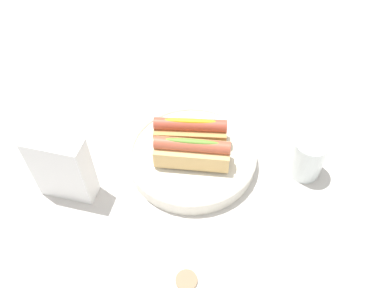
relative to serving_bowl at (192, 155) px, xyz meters
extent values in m
plane|color=beige|center=(0.01, 0.01, -0.02)|extent=(2.40, 2.40, 0.00)
cylinder|color=silver|center=(0.00, 0.00, 0.00)|extent=(0.27, 0.27, 0.03)
torus|color=silver|center=(0.00, 0.00, 0.01)|extent=(0.27, 0.27, 0.01)
cube|color=tan|center=(0.00, -0.03, 0.04)|extent=(0.15, 0.07, 0.04)
cylinder|color=#B24C38|center=(0.00, -0.03, 0.06)|extent=(0.15, 0.04, 0.03)
ellipsoid|color=gold|center=(0.00, -0.03, 0.08)|extent=(0.11, 0.02, 0.01)
cube|color=#DBB270|center=(0.00, 0.03, 0.04)|extent=(0.15, 0.06, 0.04)
cylinder|color=#BC563D|center=(0.00, 0.03, 0.06)|extent=(0.15, 0.03, 0.03)
ellipsoid|color=olive|center=(0.00, 0.03, 0.08)|extent=(0.11, 0.02, 0.01)
cylinder|color=white|center=(-0.24, -0.01, 0.03)|extent=(0.07, 0.07, 0.09)
cylinder|color=silver|center=(-0.24, -0.01, 0.00)|extent=(0.06, 0.06, 0.04)
cylinder|color=#997A5B|center=(-0.04, 0.31, 0.11)|extent=(0.03, 0.03, 0.00)
cube|color=white|center=(0.23, 0.11, 0.06)|extent=(0.11, 0.05, 0.15)
camera|label=1|loc=(-0.08, 0.52, 0.64)|focal=36.38mm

